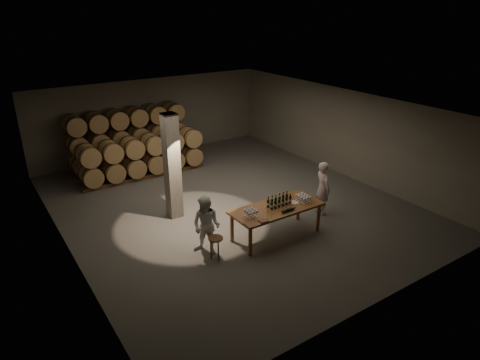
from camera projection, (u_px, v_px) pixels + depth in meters
room at (172, 167)px, 12.52m from camera, size 12.00×12.00×12.00m
tasting_table at (277, 210)px, 11.68m from camera, size 2.60×1.10×0.90m
barrel_stack_back at (128, 136)px, 16.74m from camera, size 4.70×0.95×2.31m
barrel_stack_front at (142, 155)px, 15.81m from camera, size 4.70×0.95×1.57m
bottle_cluster at (279, 201)px, 11.70m from camera, size 0.73×0.23×0.32m
lying_bottles at (288, 210)px, 11.38m from camera, size 0.47×0.08×0.08m
glass_cluster_left at (251, 211)px, 11.10m from camera, size 0.31×0.31×0.19m
glass_cluster_right at (303, 197)px, 11.96m from camera, size 0.31×0.42×0.18m
plate at (294, 203)px, 11.88m from camera, size 0.27×0.27×0.02m
notebook_near at (264, 221)px, 10.89m from camera, size 0.26×0.22×0.03m
notebook_corner at (251, 225)px, 10.69m from camera, size 0.27×0.33×0.03m
pen at (266, 219)px, 10.99m from camera, size 0.14×0.03×0.01m
stool at (216, 242)px, 10.71m from camera, size 0.37×0.37×0.62m
person_man at (323, 188)px, 12.96m from camera, size 0.50×0.68×1.69m
person_woman at (206, 226)px, 10.89m from camera, size 0.92×0.97×1.59m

